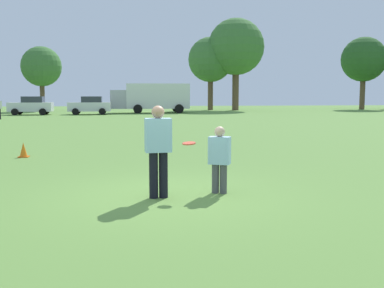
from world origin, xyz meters
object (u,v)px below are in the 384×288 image
at_px(player_defender, 220,156).
at_px(box_truck, 152,97).
at_px(parked_car_mid_right, 31,105).
at_px(parked_car_near_right, 90,105).
at_px(frisbee, 189,143).
at_px(player_thrower, 158,146).
at_px(traffic_cone, 23,150).

xyz_separation_m(player_defender, box_truck, (0.52, 40.84, 0.98)).
relative_size(parked_car_mid_right, box_truck, 0.49).
bearing_deg(parked_car_near_right, parked_car_mid_right, 179.94).
bearing_deg(parked_car_near_right, frisbee, -82.14).
distance_m(player_defender, box_truck, 40.85).
height_order(player_thrower, player_defender, player_thrower).
distance_m(player_thrower, parked_car_mid_right, 39.48).
relative_size(player_thrower, player_defender, 1.31).
bearing_deg(box_truck, parked_car_mid_right, -166.14).
bearing_deg(player_defender, traffic_cone, 130.64).
height_order(player_defender, parked_car_near_right, parked_car_near_right).
distance_m(frisbee, traffic_cone, 7.81).
xyz_separation_m(player_thrower, player_defender, (1.27, 0.26, -0.26)).
bearing_deg(player_thrower, parked_car_near_right, 96.90).
height_order(player_thrower, frisbee, player_thrower).
bearing_deg(parked_car_near_right, player_defender, -81.17).
xyz_separation_m(player_thrower, parked_car_mid_right, (-10.35, 38.10, -0.10)).
bearing_deg(player_defender, parked_car_near_right, 98.83).
height_order(player_defender, parked_car_mid_right, parked_car_mid_right).
height_order(frisbee, parked_car_near_right, parked_car_near_right).
height_order(frisbee, parked_car_mid_right, parked_car_mid_right).
height_order(player_thrower, parked_car_near_right, same).
xyz_separation_m(frisbee, traffic_cone, (-4.63, 6.24, -0.83)).
distance_m(frisbee, parked_car_mid_right, 39.49).
height_order(traffic_cone, parked_car_mid_right, parked_car_mid_right).
xyz_separation_m(player_thrower, box_truck, (1.79, 41.09, 0.73)).
bearing_deg(parked_car_mid_right, player_thrower, -74.81).
bearing_deg(parked_car_mid_right, player_defender, -72.94).
bearing_deg(player_defender, player_thrower, -168.57).
distance_m(player_thrower, box_truck, 41.14).
distance_m(frisbee, parked_car_near_right, 38.29).
relative_size(frisbee, traffic_cone, 0.57).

